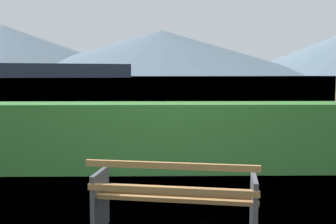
% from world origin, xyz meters
% --- Properties ---
extents(water_surface, '(620.00, 620.00, 0.00)m').
position_xyz_m(water_surface, '(0.00, 307.14, 0.00)').
color(water_surface, slate).
rests_on(water_surface, ground_plane).
extents(park_bench, '(1.82, 0.86, 0.87)m').
position_xyz_m(park_bench, '(-0.01, -0.06, 0.43)').
color(park_bench, '#A0703F').
rests_on(park_bench, ground_plane).
extents(hedge_row, '(12.86, 0.87, 1.23)m').
position_xyz_m(hedge_row, '(0.00, 2.86, 0.61)').
color(hedge_row, '#387A33').
rests_on(hedge_row, ground_plane).
extents(cargo_ship_large, '(98.32, 41.10, 21.95)m').
position_xyz_m(cargo_ship_large, '(-72.33, 191.22, 6.14)').
color(cargo_ship_large, '#2D384C').
rests_on(cargo_ship_large, water_surface).
extents(distant_hills, '(958.63, 437.24, 79.24)m').
position_xyz_m(distant_hills, '(23.33, 570.62, 36.66)').
color(distant_hills, slate).
rests_on(distant_hills, ground_plane).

